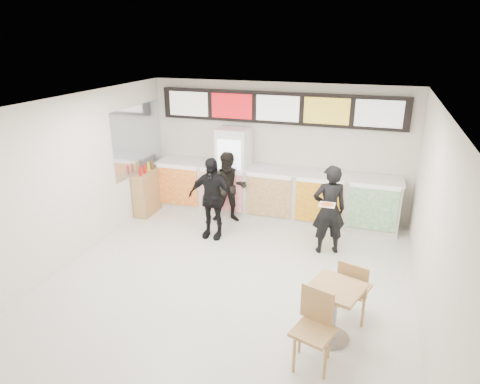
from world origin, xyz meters
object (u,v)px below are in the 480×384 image
at_px(customer_main, 329,210).
at_px(cafe_table, 334,303).
at_px(customer_mid, 212,198).
at_px(service_counter, 272,193).
at_px(customer_left, 229,188).
at_px(drinks_fridge, 234,171).
at_px(condiment_ledge, 148,192).

distance_m(customer_main, cafe_table, 2.60).
distance_m(customer_mid, cafe_table, 3.72).
relative_size(service_counter, cafe_table, 3.15).
bearing_deg(cafe_table, customer_mid, 155.98).
relative_size(service_counter, customer_main, 3.18).
bearing_deg(customer_left, cafe_table, -66.86).
bearing_deg(drinks_fridge, customer_mid, -89.60).
relative_size(customer_main, customer_mid, 1.03).
height_order(customer_left, cafe_table, customer_left).
bearing_deg(customer_main, drinks_fridge, -51.73).
height_order(drinks_fridge, cafe_table, drinks_fridge).
xyz_separation_m(service_counter, drinks_fridge, (-0.93, 0.02, 0.43)).
xyz_separation_m(customer_main, cafe_table, (0.41, -2.55, -0.29)).
distance_m(customer_left, condiment_ledge, 2.00).
bearing_deg(service_counter, drinks_fridge, 179.01).
bearing_deg(condiment_ledge, drinks_fridge, 20.63).
height_order(service_counter, drinks_fridge, drinks_fridge).
distance_m(service_counter, drinks_fridge, 1.03).
relative_size(customer_main, condiment_ledge, 1.48).
bearing_deg(condiment_ledge, cafe_table, -34.45).
xyz_separation_m(customer_left, condiment_ledge, (-1.97, -0.14, -0.29)).
height_order(cafe_table, condiment_ledge, condiment_ledge).
xyz_separation_m(service_counter, customer_main, (1.42, -1.34, 0.30)).
relative_size(drinks_fridge, customer_left, 1.26).
bearing_deg(drinks_fridge, customer_left, -81.25).
bearing_deg(service_counter, customer_mid, -123.39).
bearing_deg(service_counter, customer_left, -146.89).
xyz_separation_m(service_counter, customer_left, (-0.85, -0.55, 0.22)).
height_order(service_counter, cafe_table, service_counter).
height_order(service_counter, customer_left, customer_left).
bearing_deg(customer_mid, drinks_fridge, 90.38).
bearing_deg(cafe_table, customer_main, 117.07).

